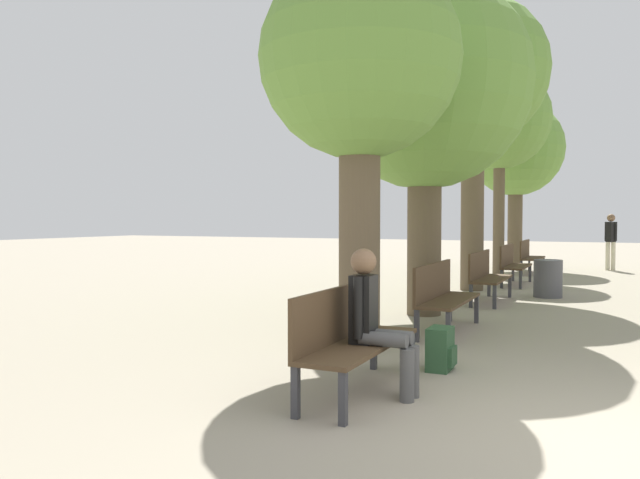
# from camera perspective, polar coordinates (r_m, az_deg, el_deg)

# --- Properties ---
(ground_plane) EXTENTS (80.00, 80.00, 0.00)m
(ground_plane) POSITION_cam_1_polar(r_m,az_deg,el_deg) (4.86, 24.06, -17.25)
(ground_plane) COLOR gray
(bench_row_0) EXTENTS (0.50, 1.87, 0.95)m
(bench_row_0) POSITION_cam_1_polar(r_m,az_deg,el_deg) (5.75, 2.77, -8.48)
(bench_row_0) COLOR #4C3823
(bench_row_0) RESTS_ON ground_plane
(bench_row_1) EXTENTS (0.50, 1.87, 0.95)m
(bench_row_1) POSITION_cam_1_polar(r_m,az_deg,el_deg) (8.92, 11.07, -4.77)
(bench_row_1) COLOR #4C3823
(bench_row_1) RESTS_ON ground_plane
(bench_row_2) EXTENTS (0.50, 1.87, 0.95)m
(bench_row_2) POSITION_cam_1_polar(r_m,az_deg,el_deg) (12.20, 14.94, -3.00)
(bench_row_2) COLOR #4C3823
(bench_row_2) RESTS_ON ground_plane
(bench_row_3) EXTENTS (0.50, 1.87, 0.95)m
(bench_row_3) POSITION_cam_1_polar(r_m,az_deg,el_deg) (15.52, 17.15, -1.97)
(bench_row_3) COLOR #4C3823
(bench_row_3) RESTS_ON ground_plane
(bench_row_4) EXTENTS (0.50, 1.87, 0.95)m
(bench_row_4) POSITION_cam_1_polar(r_m,az_deg,el_deg) (18.85, 18.58, -1.30)
(bench_row_4) COLOR #4C3823
(bench_row_4) RESTS_ON ground_plane
(tree_row_0) EXTENTS (2.45, 2.45, 4.76)m
(tree_row_0) POSITION_cam_1_polar(r_m,az_deg,el_deg) (7.83, 3.66, 15.59)
(tree_row_0) COLOR brown
(tree_row_0) RESTS_ON ground_plane
(tree_row_1) EXTENTS (3.44, 3.44, 5.50)m
(tree_row_1) POSITION_cam_1_polar(r_m,az_deg,el_deg) (10.57, 9.58, 13.65)
(tree_row_1) COLOR brown
(tree_row_1) RESTS_ON ground_plane
(tree_row_2) EXTENTS (3.24, 3.24, 6.41)m
(tree_row_2) POSITION_cam_1_polar(r_m,az_deg,el_deg) (14.44, 13.85, 14.39)
(tree_row_2) COLOR brown
(tree_row_2) RESTS_ON ground_plane
(tree_row_3) EXTENTS (2.71, 2.71, 5.62)m
(tree_row_3) POSITION_cam_1_polar(r_m,az_deg,el_deg) (17.76, 16.11, 10.43)
(tree_row_3) COLOR brown
(tree_row_3) RESTS_ON ground_plane
(tree_row_4) EXTENTS (2.97, 2.97, 5.26)m
(tree_row_4) POSITION_cam_1_polar(r_m,az_deg,el_deg) (20.75, 17.46, 7.79)
(tree_row_4) COLOR brown
(tree_row_4) RESTS_ON ground_plane
(person_seated) EXTENTS (0.62, 0.35, 1.32)m
(person_seated) POSITION_cam_1_polar(r_m,az_deg,el_deg) (5.63, 5.12, -7.12)
(person_seated) COLOR #4C4C4C
(person_seated) RESTS_ON ground_plane
(backpack) EXTENTS (0.27, 0.35, 0.45)m
(backpack) POSITION_cam_1_polar(r_m,az_deg,el_deg) (6.71, 10.98, -9.82)
(backpack) COLOR #284C2D
(backpack) RESTS_ON ground_plane
(pedestrian_mid) EXTENTS (0.35, 0.31, 1.71)m
(pedestrian_mid) POSITION_cam_1_polar(r_m,az_deg,el_deg) (20.90, 25.05, 0.12)
(pedestrian_mid) COLOR beige
(pedestrian_mid) RESTS_ON ground_plane
(trash_bin) EXTENTS (0.55, 0.55, 0.75)m
(trash_bin) POSITION_cam_1_polar(r_m,az_deg,el_deg) (13.32, 20.12, -3.37)
(trash_bin) COLOR #4C4C51
(trash_bin) RESTS_ON ground_plane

